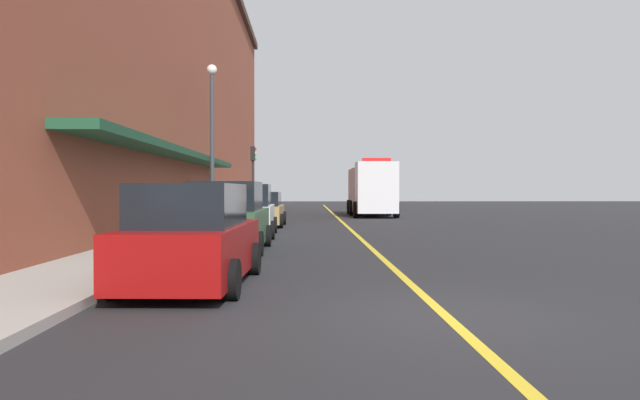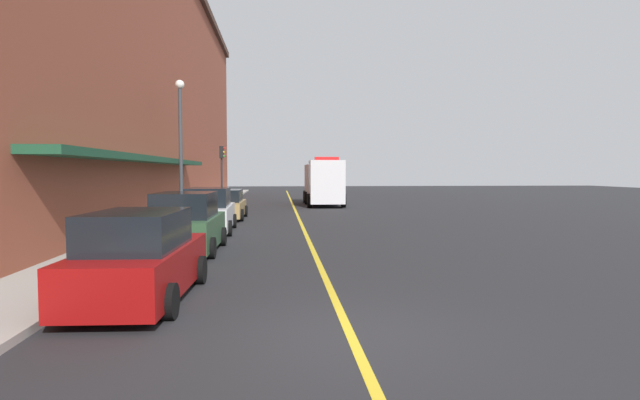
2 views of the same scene
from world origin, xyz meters
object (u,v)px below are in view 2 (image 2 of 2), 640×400
Objects in this scene: parked_car_2 at (209,212)px; parking_meter_1 at (105,233)px; traffic_light_near at (222,164)px; parked_car_3 at (226,205)px; parked_car_1 at (187,225)px; box_truck at (323,183)px; street_lamp_left at (181,135)px; parked_car_0 at (140,259)px; parking_meter_0 at (105,233)px.

parked_car_2 reaches higher than parking_meter_1.
parking_meter_1 is 0.31× the size of traffic_light_near.
parked_car_3 is (0.12, 5.95, -0.12)m from parked_car_2.
parked_car_2 is at bearing 81.61° from parking_meter_1.
parked_car_1 reaches higher than parked_car_3.
parked_car_3 is 1.03× the size of traffic_light_near.
street_lamp_left reaches higher than box_truck.
parked_car_0 reaches higher than parking_meter_0.
parking_meter_1 is at bearing -90.14° from traffic_light_near.
street_lamp_left is at bearing 12.36° from parked_car_1.
parked_car_1 is at bearing 69.72° from parking_meter_0.
street_lamp_left reaches higher than traffic_light_near.
parked_car_2 is 1.13× the size of traffic_light_near.
parked_car_0 is at bearing -59.14° from parking_meter_0.
box_truck is (6.35, 17.17, 0.84)m from parked_car_2.
box_truck is at bearing 73.64° from parking_meter_1.
parked_car_3 is at bearing 0.35° from parked_car_1.
street_lamp_left is at bearing -32.36° from box_truck.
parked_car_0 reaches higher than parked_car_3.
box_truck is at bearing 73.63° from parking_meter_0.
parked_car_1 reaches higher than parked_car_2.
parking_meter_0 is (-1.32, -3.58, 0.17)m from parked_car_1.
traffic_light_near is at bearing -85.35° from box_truck.
street_lamp_left is at bearing 23.33° from parked_car_2.
parked_car_0 is 3.47× the size of parking_meter_1.
parked_car_2 reaches higher than parked_car_3.
street_lamp_left reaches higher than parked_car_1.
parked_car_2 is (-0.17, 11.41, 0.04)m from parked_car_0.
street_lamp_left is 1.61× the size of traffic_light_near.
parked_car_1 is at bearing -86.70° from traffic_light_near.
parked_car_3 is (0.11, 11.29, -0.13)m from parked_car_1.
parked_car_3 is at bearing -82.61° from traffic_light_near.
parked_car_0 is 1.05× the size of parked_car_3.
box_truck reaches higher than parked_car_3.
box_truck is (6.22, 11.22, 0.96)m from parked_car_3.
parked_car_0 is at bearing -179.12° from parked_car_3.
parked_car_1 is (-0.16, 6.07, 0.05)m from parked_car_0.
traffic_light_near reaches higher than parking_meter_1.
traffic_light_near is (0.06, 25.50, 2.10)m from parking_meter_1.
parked_car_0 is 28.11m from traffic_light_near.
parked_car_3 is 3.32× the size of parking_meter_0.
parking_meter_1 is at bearing -90.00° from parking_meter_0.
parking_meter_0 is 0.31× the size of traffic_light_near.
parked_car_3 is at bearing 84.48° from parking_meter_1.
parked_car_3 is 14.94m from parking_meter_0.
parked_car_0 is 16.13m from street_lamp_left.
parked_car_2 is at bearing -65.38° from street_lamp_left.
parking_meter_1 is (-1.49, 2.47, 0.22)m from parked_car_0.
parked_car_3 is at bearing -2.46° from parked_car_2.
box_truck is 1.94× the size of traffic_light_near.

